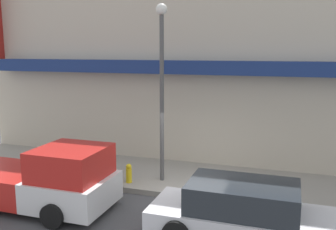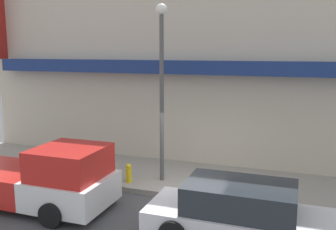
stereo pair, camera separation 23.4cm
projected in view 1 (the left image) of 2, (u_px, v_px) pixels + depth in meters
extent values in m
plane|color=#424244|center=(181.00, 200.00, 11.43)|extent=(80.00, 80.00, 0.00)
cube|color=gray|center=(195.00, 180.00, 12.99)|extent=(36.00, 3.38, 0.18)
cube|color=#BCB29E|center=(216.00, 57.00, 15.26)|extent=(19.80, 3.00, 8.52)
cube|color=navy|center=(206.00, 68.00, 13.64)|extent=(18.22, 0.60, 0.50)
cube|color=silver|center=(72.00, 191.00, 10.50)|extent=(2.15, 2.03, 0.81)
cube|color=#B21E19|center=(71.00, 163.00, 10.36)|extent=(1.83, 1.87, 0.84)
cylinder|color=black|center=(93.00, 189.00, 11.48)|extent=(0.66, 0.22, 0.66)
cylinder|color=black|center=(53.00, 216.00, 9.59)|extent=(0.66, 0.22, 0.66)
cylinder|color=black|center=(5.00, 177.00, 12.53)|extent=(0.66, 0.22, 0.66)
cube|color=silver|center=(242.00, 220.00, 9.04)|extent=(4.47, 1.82, 0.53)
cube|color=#23282D|center=(243.00, 197.00, 8.94)|extent=(2.59, 1.64, 0.68)
cylinder|color=black|center=(302.00, 218.00, 9.48)|extent=(0.66, 0.22, 0.66)
cylinder|color=black|center=(196.00, 204.00, 10.35)|extent=(0.66, 0.22, 0.66)
cylinder|color=yellow|center=(129.00, 175.00, 12.43)|extent=(0.20, 0.20, 0.48)
sphere|color=yellow|center=(129.00, 167.00, 12.37)|extent=(0.19, 0.19, 0.19)
cylinder|color=#4C4C4C|center=(162.00, 101.00, 12.25)|extent=(0.14, 0.14, 5.44)
sphere|color=silver|center=(162.00, 9.00, 11.76)|extent=(0.36, 0.36, 0.36)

